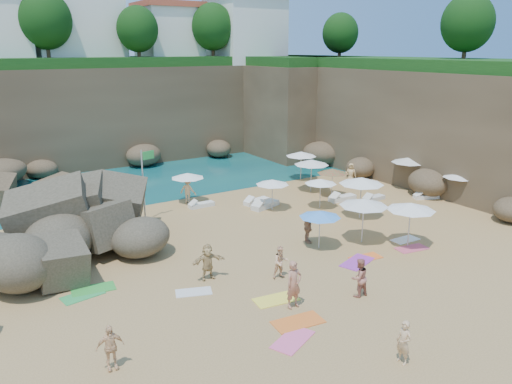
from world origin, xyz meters
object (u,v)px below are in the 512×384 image
lounger_0 (265,205)px  person_stand_1 (359,278)px  person_stand_3 (308,227)px  parasol_1 (301,154)px  parasol_2 (321,181)px  rock_outcrop (73,255)px  person_stand_2 (188,190)px  flag_pole (145,176)px  person_stand_5 (118,195)px  parasol_0 (188,176)px  person_stand_6 (404,342)px  person_stand_4 (351,174)px

lounger_0 → person_stand_1: size_ratio=1.27×
person_stand_3 → lounger_0: bearing=5.6°
parasol_1 → parasol_2: size_ratio=1.16×
rock_outcrop → person_stand_2: (8.21, 4.71, 0.86)m
flag_pole → person_stand_5: bearing=105.6°
rock_outcrop → lounger_0: size_ratio=3.99×
parasol_2 → person_stand_5: (-10.63, 6.31, -0.75)m
flag_pole → parasol_2: 10.48m
parasol_2 → person_stand_1: 11.44m
parasol_0 → person_stand_6: (-1.43, -18.94, -1.09)m
person_stand_5 → person_stand_6: (2.74, -20.03, -0.23)m
lounger_0 → flag_pole: bearing=149.2°
parasol_0 → person_stand_1: size_ratio=1.32×
person_stand_1 → person_stand_6: size_ratio=1.10×
rock_outcrop → flag_pole: flag_pole is taller
parasol_2 → person_stand_4: parasol_2 is taller
person_stand_3 → person_stand_6: person_stand_3 is taller
person_stand_6 → person_stand_5: bearing=-172.2°
parasol_0 → person_stand_2: (0.01, 0.05, -0.96)m
rock_outcrop → flag_pole: (4.82, 2.91, 2.63)m
person_stand_2 → person_stand_5: bearing=40.4°
person_stand_3 → parasol_2: bearing=-26.7°
parasol_0 → lounger_0: parasol_0 is taller
person_stand_4 → person_stand_5: (-16.11, 3.11, 0.18)m
parasol_0 → person_stand_1: bearing=-88.2°
rock_outcrop → person_stand_1: bearing=-49.8°
lounger_0 → person_stand_4: (8.30, 1.35, 0.61)m
flag_pole → lounger_0: size_ratio=2.04×
parasol_1 → person_stand_4: 3.93m
rock_outcrop → person_stand_6: rock_outcrop is taller
parasol_0 → lounger_0: (3.64, -3.37, -1.66)m
person_stand_1 → person_stand_2: 15.00m
rock_outcrop → parasol_2: (14.66, -0.57, 1.70)m
person_stand_2 → person_stand_6: 19.05m
rock_outcrop → person_stand_4: size_ratio=5.24×
lounger_0 → person_stand_3: bearing=-120.7°
flag_pole → person_stand_1: 13.87m
person_stand_1 → parasol_0: bearing=-86.9°
flag_pole → person_stand_5: size_ratio=2.17×
person_stand_1 → rock_outcrop: bearing=-48.5°
flag_pole → person_stand_4: 15.44m
parasol_0 → person_stand_5: (-4.17, 1.08, -0.87)m
parasol_1 → lounger_0: 7.60m
parasol_2 → person_stand_4: (5.48, 3.21, -0.93)m
parasol_2 → person_stand_1: size_ratio=1.23×
person_stand_5 → person_stand_4: bearing=-22.6°
parasol_1 → person_stand_6: (-11.08, -19.87, -1.24)m
flag_pole → person_stand_3: bearing=-53.6°
person_stand_1 → person_stand_2: person_stand_2 is taller
person_stand_2 → person_stand_6: bearing=139.9°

